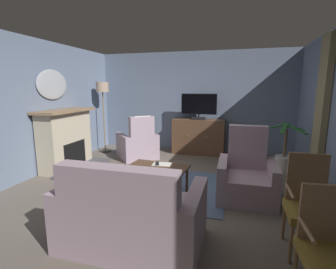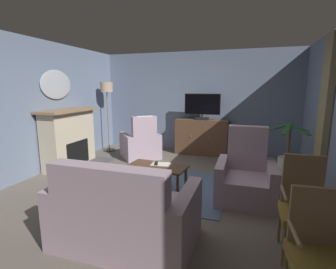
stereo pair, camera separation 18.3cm
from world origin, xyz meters
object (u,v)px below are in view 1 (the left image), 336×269
Objects in this scene: side_chair_beside_plant at (308,203)px; armchair_facing_sofa at (246,177)px; wall_mirror_oval at (52,85)px; tv_cabinet at (198,137)px; coffee_table at (158,170)px; side_chair_mid_row at (332,246)px; tv_remote at (157,164)px; fireplace at (67,140)px; cat at (119,173)px; sofa_floral at (131,217)px; floor_lamp at (103,97)px; television at (199,106)px; folded_newspaper at (162,164)px; armchair_beside_cabinet at (138,145)px; potted_plant_on_hearth_side at (284,161)px.

armchair_facing_sofa is at bearing 116.33° from side_chair_beside_plant.
wall_mirror_oval is 0.67× the size of tv_cabinet.
coffee_table is 1.03× the size of side_chair_mid_row.
wall_mirror_oval reaches higher than armchair_facing_sofa.
tv_remote is (-0.27, -2.67, 0.06)m from tv_cabinet.
fireplace is 2.29× the size of cat.
fireplace is 3.74m from armchair_facing_sofa.
floor_lamp reaches higher than sofa_floral.
sofa_floral is at bearing -91.32° from tv_cabinet.
sofa_floral is (2.45, -2.16, -0.27)m from fireplace.
fireplace is at bearing -143.15° from television.
side_chair_beside_plant is at bearing 89.67° from side_chair_mid_row.
cat is (-1.20, -2.21, -0.34)m from tv_cabinet.
fireplace is 4.85× the size of folded_newspaper.
armchair_beside_cabinet is 1.08× the size of armchair_facing_sofa.
cat is at bearing -134.61° from tv_remote.
wall_mirror_oval is at bearing -102.01° from floor_lamp.
floor_lamp is at bearing 130.88° from folded_newspaper.
armchair_beside_cabinet is (1.18, 1.11, -0.28)m from fireplace.
wall_mirror_oval is 2.98m from folded_newspaper.
fireplace reaches higher than cat.
fireplace is 3.28m from sofa_floral.
tv_remote is at bearing -95.73° from tv_cabinet.
side_chair_mid_row is at bearing 30.36° from tv_remote.
sofa_floral reaches higher than side_chair_mid_row.
side_chair_beside_plant is at bearing -20.86° from wall_mirror_oval.
sofa_floral reaches higher than coffee_table.
side_chair_beside_plant is (4.52, -1.72, -1.25)m from wall_mirror_oval.
fireplace reaches higher than sofa_floral.
folded_newspaper is at bearing -173.89° from armchair_facing_sofa.
side_chair_beside_plant is 5.36m from floor_lamp.
coffee_table is 0.82× the size of armchair_beside_cabinet.
armchair_facing_sofa is at bearing -65.36° from tv_cabinet.
sofa_floral is 1.36× the size of armchair_facing_sofa.
wall_mirror_oval is at bearing -169.14° from potted_plant_on_hearth_side.
side_chair_beside_plant is (2.00, -1.01, 0.04)m from tv_remote.
tv_remote is at bearing -173.31° from armchair_facing_sofa.
folded_newspaper is (0.03, 0.09, 0.07)m from coffee_table.
coffee_table reaches higher than cat.
armchair_beside_cabinet is (-1.09, 1.82, -0.16)m from tv_remote.
side_chair_beside_plant reaches higher than cat.
armchair_beside_cabinet is (-1.36, -0.85, -0.10)m from tv_cabinet.
fireplace is at bearing 169.37° from cat.
folded_newspaper is 3.29m from floor_lamp.
folded_newspaper is 0.31× the size of side_chair_mid_row.
wall_mirror_oval is (-0.25, 0.00, 1.18)m from fireplace.
television is at bearing 88.66° from sofa_floral.
fireplace is 1.64m from armchair_beside_cabinet.
floor_lamp reaches higher than potted_plant_on_hearth_side.
armchair_beside_cabinet is (-1.13, 1.89, -0.09)m from coffee_table.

